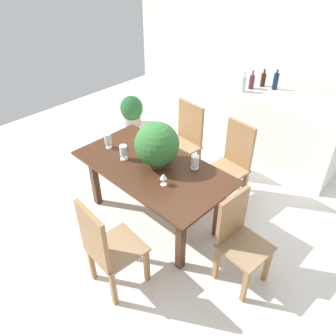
% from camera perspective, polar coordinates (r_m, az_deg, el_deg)
% --- Properties ---
extents(ground_plane, '(7.04, 7.04, 0.00)m').
position_cam_1_polar(ground_plane, '(4.20, 0.13, -6.59)').
color(ground_plane, silver).
extents(back_wall, '(6.40, 0.10, 2.60)m').
position_cam_1_polar(back_wall, '(5.49, 20.41, 17.63)').
color(back_wall, silver).
rests_on(back_wall, ground).
extents(dining_table, '(1.71, 0.92, 0.76)m').
position_cam_1_polar(dining_table, '(3.65, -2.63, -1.05)').
color(dining_table, '#422616').
rests_on(dining_table, ground).
extents(chair_far_right, '(0.46, 0.50, 1.02)m').
position_cam_1_polar(chair_far_right, '(4.09, 10.80, 1.24)').
color(chair_far_right, olive).
rests_on(chair_far_right, ground).
extents(chair_far_left, '(0.50, 0.51, 1.01)m').
position_cam_1_polar(chair_far_left, '(4.47, 2.78, 5.24)').
color(chair_far_left, olive).
rests_on(chair_far_left, ground).
extents(chair_near_right, '(0.47, 0.48, 1.03)m').
position_cam_1_polar(chair_near_right, '(3.07, -10.54, -12.86)').
color(chair_near_right, olive).
rests_on(chair_near_right, ground).
extents(chair_foot_end, '(0.44, 0.44, 0.97)m').
position_cam_1_polar(chair_foot_end, '(3.21, 11.78, -11.16)').
color(chair_foot_end, olive).
rests_on(chair_foot_end, ground).
extents(flower_centerpiece, '(0.47, 0.47, 0.49)m').
position_cam_1_polar(flower_centerpiece, '(3.46, -1.90, 3.97)').
color(flower_centerpiece, '#4C3828').
rests_on(flower_centerpiece, dining_table).
extents(crystal_vase_left, '(0.08, 0.08, 0.18)m').
position_cam_1_polar(crystal_vase_left, '(3.88, -10.15, 4.78)').
color(crystal_vase_left, silver).
rests_on(crystal_vase_left, dining_table).
extents(crystal_vase_center_near, '(0.09, 0.09, 0.15)m').
position_cam_1_polar(crystal_vase_center_near, '(3.51, 4.60, 1.15)').
color(crystal_vase_center_near, silver).
rests_on(crystal_vase_center_near, dining_table).
extents(crystal_vase_right, '(0.08, 0.08, 0.17)m').
position_cam_1_polar(crystal_vase_right, '(3.66, -7.57, 2.83)').
color(crystal_vase_right, silver).
rests_on(crystal_vase_right, dining_table).
extents(wine_glass, '(0.07, 0.07, 0.14)m').
position_cam_1_polar(wine_glass, '(3.27, -0.78, -1.49)').
color(wine_glass, silver).
rests_on(wine_glass, dining_table).
extents(kitchen_counter, '(1.70, 0.69, 0.97)m').
position_cam_1_polar(kitchen_counter, '(5.00, 18.41, 5.95)').
color(kitchen_counter, silver).
rests_on(kitchen_counter, ground).
extents(wine_bottle_amber, '(0.07, 0.07, 0.30)m').
position_cam_1_polar(wine_bottle_amber, '(4.83, 12.67, 13.82)').
color(wine_bottle_amber, '#B2BFB7').
rests_on(wine_bottle_amber, kitchen_counter).
extents(wine_bottle_tall, '(0.07, 0.07, 0.25)m').
position_cam_1_polar(wine_bottle_tall, '(5.08, 15.83, 14.25)').
color(wine_bottle_tall, black).
rests_on(wine_bottle_tall, kitchen_counter).
extents(wine_bottle_dark, '(0.07, 0.07, 0.28)m').
position_cam_1_polar(wine_bottle_dark, '(5.02, 17.78, 13.85)').
color(wine_bottle_dark, '#0F1E38').
rests_on(wine_bottle_dark, kitchen_counter).
extents(wine_bottle_clear, '(0.07, 0.07, 0.26)m').
position_cam_1_polar(wine_bottle_clear, '(4.96, 14.00, 14.02)').
color(wine_bottle_clear, '#511E28').
rests_on(wine_bottle_clear, kitchen_counter).
extents(potted_plant_floor, '(0.39, 0.39, 0.51)m').
position_cam_1_polar(potted_plant_floor, '(5.86, -6.18, 9.73)').
color(potted_plant_floor, '#9E9384').
rests_on(potted_plant_floor, ground).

